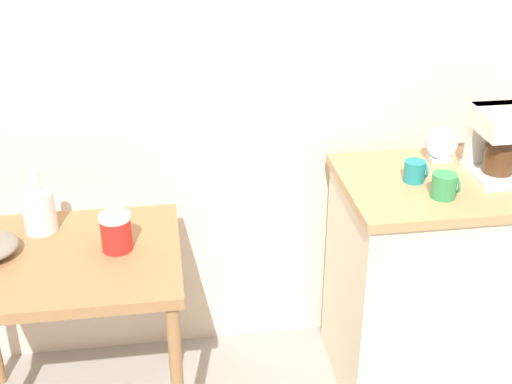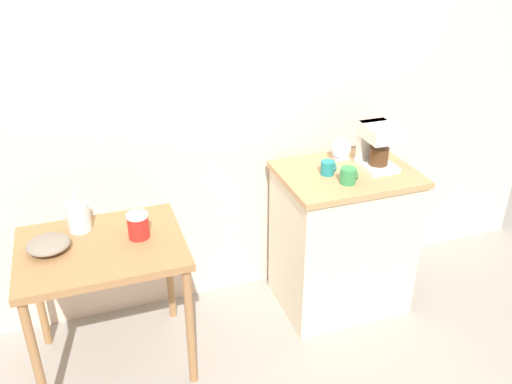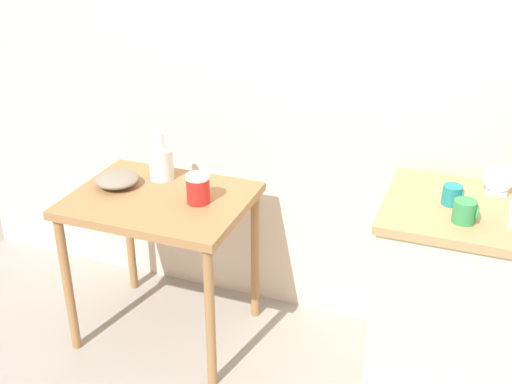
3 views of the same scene
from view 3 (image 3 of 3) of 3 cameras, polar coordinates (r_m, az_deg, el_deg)
The scene contains 10 objects.
ground_plane at distance 3.16m, azimuth 4.24°, elevation -14.50°, with size 8.00×8.00×0.00m, color gray.
back_wall at distance 2.88m, azimuth 9.70°, elevation 12.66°, with size 4.40×0.10×2.80m, color beige.
wooden_table at distance 2.98m, azimuth -8.54°, elevation -2.15°, with size 0.81×0.63×0.76m.
kitchen_counter at distance 2.85m, azimuth 18.43°, elevation -9.56°, with size 0.76×0.58×0.91m.
bowl_stoneware at distance 3.05m, azimuth -12.38°, elevation 1.12°, with size 0.21×0.21×0.06m.
glass_carafe_vase at distance 3.08m, azimuth -8.52°, elevation 2.65°, with size 0.12×0.12×0.23m.
canister_enamel at distance 2.83m, azimuth -5.23°, elevation 0.29°, with size 0.11×0.11×0.13m.
mug_dark_teal at distance 2.61m, azimuth 17.26°, elevation -0.26°, with size 0.08×0.08×0.08m.
mug_tall_green at distance 2.48m, azimuth 18.29°, elevation -1.68°, with size 0.09×0.09×0.09m.
table_clock at distance 2.75m, azimuth 20.93°, elevation 0.99°, with size 0.12×0.06×0.14m.
Camera 3 is at (0.63, -2.32, 2.05)m, focal length 44.49 mm.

